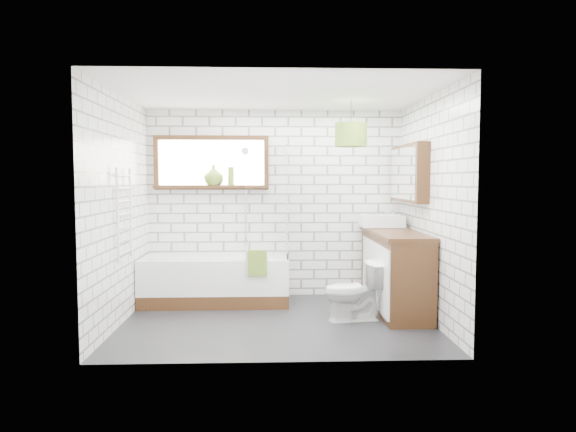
{
  "coord_description": "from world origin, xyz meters",
  "views": [
    {
      "loc": [
        -0.09,
        -5.62,
        1.57
      ],
      "look_at": [
        0.13,
        0.25,
        1.16
      ],
      "focal_mm": 32.0,
      "sensor_mm": 36.0,
      "label": 1
    }
  ],
  "objects_px": {
    "bathtub": "(216,279)",
    "basin": "(381,221)",
    "pendant": "(351,135)",
    "toilet": "(354,291)",
    "vanity": "(395,270)"
  },
  "relations": [
    {
      "from": "bathtub",
      "to": "vanity",
      "type": "height_order",
      "value": "vanity"
    },
    {
      "from": "basin",
      "to": "pendant",
      "type": "relative_size",
      "value": 1.41
    },
    {
      "from": "vanity",
      "to": "toilet",
      "type": "relative_size",
      "value": 2.54
    },
    {
      "from": "vanity",
      "to": "toilet",
      "type": "bearing_deg",
      "value": -141.48
    },
    {
      "from": "toilet",
      "to": "pendant",
      "type": "bearing_deg",
      "value": 170.26
    },
    {
      "from": "bathtub",
      "to": "basin",
      "type": "bearing_deg",
      "value": 1.42
    },
    {
      "from": "bathtub",
      "to": "pendant",
      "type": "xyz_separation_m",
      "value": [
        1.64,
        -0.48,
        1.8
      ]
    },
    {
      "from": "toilet",
      "to": "pendant",
      "type": "relative_size",
      "value": 1.78
    },
    {
      "from": "bathtub",
      "to": "basin",
      "type": "relative_size",
      "value": 3.49
    },
    {
      "from": "vanity",
      "to": "pendant",
      "type": "bearing_deg",
      "value": -176.5
    },
    {
      "from": "toilet",
      "to": "pendant",
      "type": "height_order",
      "value": "pendant"
    },
    {
      "from": "basin",
      "to": "toilet",
      "type": "relative_size",
      "value": 0.79
    },
    {
      "from": "pendant",
      "to": "toilet",
      "type": "bearing_deg",
      "value": -92.87
    },
    {
      "from": "toilet",
      "to": "pendant",
      "type": "xyz_separation_m",
      "value": [
        0.02,
        0.42,
        1.77
      ]
    },
    {
      "from": "vanity",
      "to": "basin",
      "type": "xyz_separation_m",
      "value": [
        -0.06,
        0.5,
        0.56
      ]
    }
  ]
}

